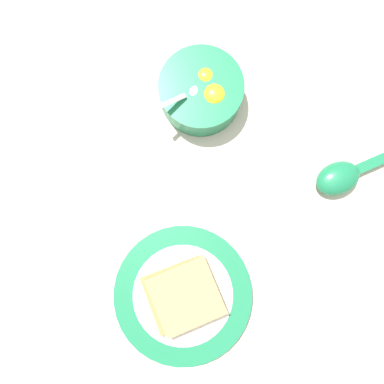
{
  "coord_description": "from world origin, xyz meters",
  "views": [
    {
      "loc": [
        0.07,
        0.04,
        0.61
      ],
      "look_at": [
        0.02,
        0.02,
        0.02
      ],
      "focal_mm": 35.0,
      "sensor_mm": 36.0,
      "label": 1
    }
  ],
  "objects_px": {
    "toast_plate": "(183,295)",
    "soup_spoon": "(343,176)",
    "egg_bowl": "(201,91)",
    "toast_sandwich": "(183,296)"
  },
  "relations": [
    {
      "from": "toast_plate",
      "to": "soup_spoon",
      "type": "relative_size",
      "value": 1.65
    },
    {
      "from": "soup_spoon",
      "to": "egg_bowl",
      "type": "bearing_deg",
      "value": -93.26
    },
    {
      "from": "toast_plate",
      "to": "toast_sandwich",
      "type": "relative_size",
      "value": 1.54
    },
    {
      "from": "soup_spoon",
      "to": "toast_plate",
      "type": "bearing_deg",
      "value": -26.33
    },
    {
      "from": "egg_bowl",
      "to": "toast_plate",
      "type": "height_order",
      "value": "egg_bowl"
    },
    {
      "from": "toast_sandwich",
      "to": "soup_spoon",
      "type": "xyz_separation_m",
      "value": [
        -0.28,
        0.14,
        -0.01
      ]
    },
    {
      "from": "egg_bowl",
      "to": "toast_sandwich",
      "type": "bearing_deg",
      "value": 22.43
    },
    {
      "from": "egg_bowl",
      "to": "toast_plate",
      "type": "relative_size",
      "value": 0.64
    },
    {
      "from": "egg_bowl",
      "to": "toast_plate",
      "type": "distance_m",
      "value": 0.32
    },
    {
      "from": "toast_sandwich",
      "to": "soup_spoon",
      "type": "height_order",
      "value": "toast_sandwich"
    }
  ]
}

